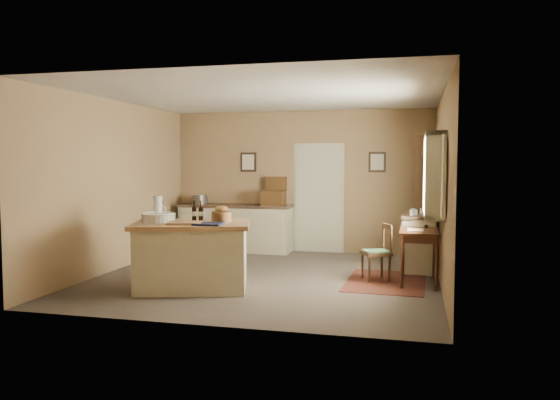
# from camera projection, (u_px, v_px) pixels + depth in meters

# --- Properties ---
(ground) EXTENTS (5.00, 5.00, 0.00)m
(ground) POSITION_uv_depth(u_px,v_px,m) (267.00, 277.00, 8.17)
(ground) COLOR #52463F
(ground) RESTS_ON ground
(wall_back) EXTENTS (5.00, 0.10, 2.70)m
(wall_back) POSITION_uv_depth(u_px,v_px,m) (301.00, 181.00, 10.50)
(wall_back) COLOR olive
(wall_back) RESTS_ON ground
(wall_front) EXTENTS (5.00, 0.10, 2.70)m
(wall_front) POSITION_uv_depth(u_px,v_px,m) (204.00, 198.00, 5.66)
(wall_front) COLOR olive
(wall_front) RESTS_ON ground
(wall_left) EXTENTS (0.10, 5.00, 2.70)m
(wall_left) POSITION_uv_depth(u_px,v_px,m) (115.00, 185.00, 8.67)
(wall_left) COLOR olive
(wall_left) RESTS_ON ground
(wall_right) EXTENTS (0.10, 5.00, 2.70)m
(wall_right) POSITION_uv_depth(u_px,v_px,m) (443.00, 189.00, 7.49)
(wall_right) COLOR olive
(wall_right) RESTS_ON ground
(ceiling) EXTENTS (5.00, 5.00, 0.00)m
(ceiling) POSITION_uv_depth(u_px,v_px,m) (267.00, 95.00, 7.99)
(ceiling) COLOR silver
(ceiling) RESTS_ON wall_back
(door) EXTENTS (0.97, 0.06, 2.11)m
(door) POSITION_uv_depth(u_px,v_px,m) (318.00, 197.00, 10.41)
(door) COLOR beige
(door) RESTS_ON ground
(framed_prints) EXTENTS (2.82, 0.02, 0.38)m
(framed_prints) POSITION_uv_depth(u_px,v_px,m) (311.00, 162.00, 10.41)
(framed_prints) COLOR black
(framed_prints) RESTS_ON ground
(window) EXTENTS (0.25, 1.99, 1.12)m
(window) POSITION_uv_depth(u_px,v_px,m) (438.00, 175.00, 7.30)
(window) COLOR beige
(window) RESTS_ON ground
(work_island) EXTENTS (1.75, 1.38, 1.20)m
(work_island) POSITION_uv_depth(u_px,v_px,m) (192.00, 254.00, 7.37)
(work_island) COLOR beige
(work_island) RESTS_ON ground
(sideboard) EXTENTS (2.19, 0.62, 1.18)m
(sideboard) POSITION_uv_depth(u_px,v_px,m) (236.00, 226.00, 10.56)
(sideboard) COLOR beige
(sideboard) RESTS_ON ground
(rug) EXTENTS (1.16, 1.64, 0.01)m
(rug) POSITION_uv_depth(u_px,v_px,m) (386.00, 282.00, 7.84)
(rug) COLOR #4C2216
(rug) RESTS_ON ground
(writing_desk) EXTENTS (0.53, 0.86, 0.82)m
(writing_desk) POSITION_uv_depth(u_px,v_px,m) (419.00, 237.00, 7.69)
(writing_desk) COLOR #351A0E
(writing_desk) RESTS_ON ground
(desk_chair) EXTENTS (0.50, 0.50, 0.80)m
(desk_chair) POSITION_uv_depth(u_px,v_px,m) (376.00, 253.00, 7.92)
(desk_chair) COLOR #311F11
(desk_chair) RESTS_ON ground
(right_cabinet) EXTENTS (0.53, 0.94, 0.99)m
(right_cabinet) POSITION_uv_depth(u_px,v_px,m) (418.00, 242.00, 8.66)
(right_cabinet) COLOR beige
(right_cabinet) RESTS_ON ground
(shelving_unit) EXTENTS (0.37, 0.97, 2.15)m
(shelving_unit) POSITION_uv_depth(u_px,v_px,m) (428.00, 200.00, 9.27)
(shelving_unit) COLOR #311F11
(shelving_unit) RESTS_ON ground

